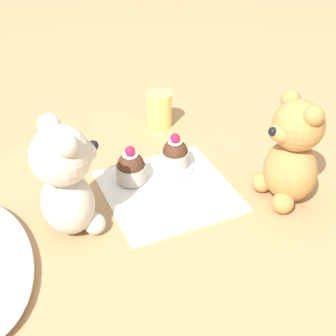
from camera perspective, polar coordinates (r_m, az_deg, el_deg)
The scene contains 8 objects.
ground_plane at distance 0.92m, azimuth -0.00°, elevation -2.84°, with size 4.00×4.00×0.00m, color tan.
knitted_placemat at distance 0.92m, azimuth -0.00°, elevation -2.69°, with size 0.24×0.24×0.01m, color silver.
teddy_bear_cream at distance 0.79m, azimuth -12.32°, elevation -1.35°, with size 0.11×0.12×0.21m.
teddy_bear_tan at distance 0.88m, azimuth 14.85°, elevation 1.67°, with size 0.11×0.11×0.21m.
cupcake_near_cream_bear at distance 0.93m, azimuth -4.54°, elevation -0.00°, with size 0.06×0.06×0.08m.
saucer_plate at distance 0.97m, azimuth 0.85°, elevation 0.21°, with size 0.08×0.08×0.01m, color silver.
cupcake_near_tan_bear at distance 0.96m, azimuth 0.86°, elevation 1.69°, with size 0.06×0.06×0.08m.
juice_glass at distance 1.11m, azimuth -1.05°, elevation 7.13°, with size 0.06×0.06×0.08m, color #EADB66.
Camera 1 is at (-0.66, 0.29, 0.57)m, focal length 50.00 mm.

